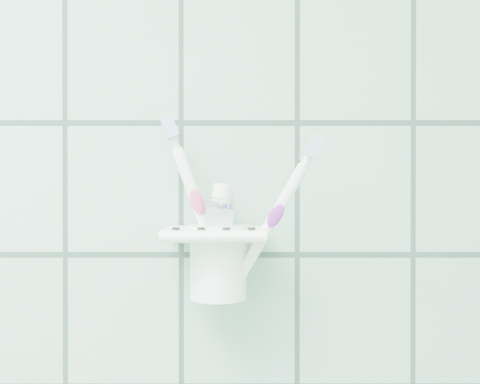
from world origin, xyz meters
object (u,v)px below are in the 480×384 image
(cup, at_px, (218,258))
(toothbrush_orange, at_px, (232,203))
(holder_bracket, at_px, (215,235))
(toothpaste_tube, at_px, (209,229))
(toothbrush_pink, at_px, (228,198))
(toothbrush_blue, at_px, (210,206))

(cup, relative_size, toothbrush_orange, 0.43)
(holder_bracket, height_order, cup, same)
(cup, xyz_separation_m, toothpaste_tube, (-0.01, -0.00, 0.04))
(toothbrush_pink, bearing_deg, cup, -169.63)
(toothbrush_pink, distance_m, toothpaste_tube, 0.04)
(holder_bracket, bearing_deg, toothbrush_pink, 29.46)
(toothpaste_tube, bearing_deg, holder_bracket, -37.46)
(holder_bracket, xyz_separation_m, toothpaste_tube, (-0.01, 0.00, 0.01))
(holder_bracket, bearing_deg, toothbrush_orange, -13.12)
(toothbrush_pink, relative_size, toothbrush_orange, 1.09)
(holder_bracket, xyz_separation_m, toothbrush_blue, (-0.01, 0.01, 0.03))
(cup, bearing_deg, toothbrush_pink, 23.38)
(toothbrush_blue, xyz_separation_m, toothpaste_tube, (-0.00, -0.00, -0.03))
(toothbrush_orange, xyz_separation_m, toothpaste_tube, (-0.03, 0.01, -0.03))
(toothbrush_orange, bearing_deg, toothbrush_blue, 155.39)
(holder_bracket, relative_size, toothbrush_blue, 0.60)
(toothbrush_orange, relative_size, toothpaste_tube, 1.51)
(cup, distance_m, toothpaste_tube, 0.04)
(toothpaste_tube, bearing_deg, toothbrush_blue, 64.30)
(cup, xyz_separation_m, toothbrush_pink, (0.01, 0.01, 0.07))
(holder_bracket, distance_m, toothbrush_pink, 0.05)
(holder_bracket, distance_m, toothpaste_tube, 0.01)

